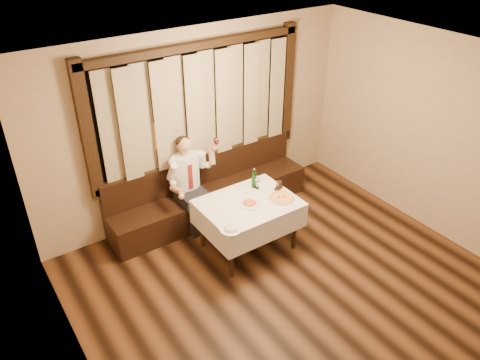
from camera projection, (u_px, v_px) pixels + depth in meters
room at (286, 177)px, 5.30m from camera, size 5.01×6.01×2.81m
banquette at (210, 196)px, 7.16m from camera, size 3.20×0.61×0.94m
dining_table at (248, 209)px, 6.26m from camera, size 1.27×0.97×0.76m
pizza at (281, 198)px, 6.26m from camera, size 0.35×0.35×0.04m
pasta_red at (250, 202)px, 6.14m from camera, size 0.29×0.29×0.10m
pasta_cream at (231, 228)px, 5.66m from camera, size 0.27×0.27×0.09m
green_bottle at (254, 179)px, 6.46m from camera, size 0.06×0.06×0.29m
table_wine_glass at (257, 181)px, 6.43m from camera, size 0.06×0.06×0.17m
cruet_caddy at (279, 186)px, 6.45m from camera, size 0.14×0.10×0.14m
seated_man at (189, 177)px, 6.65m from camera, size 0.77×0.58×1.41m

